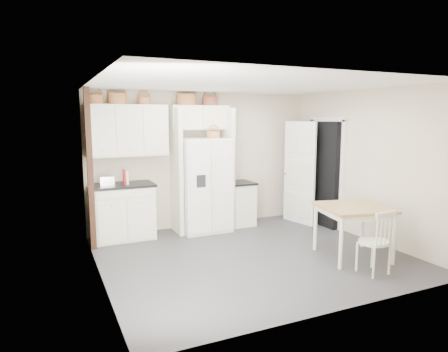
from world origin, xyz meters
name	(u,v)px	position (x,y,z in m)	size (l,w,h in m)	color
floor	(251,255)	(0.00, 0.00, 0.00)	(4.50, 4.50, 0.00)	#2E2E2E
ceiling	(253,85)	(0.00, 0.00, 2.60)	(4.50, 4.50, 0.00)	white
wall_back	(204,160)	(0.00, 2.00, 1.30)	(4.50, 4.50, 0.00)	#B2AD92
wall_left	(98,182)	(-2.25, 0.00, 1.30)	(4.00, 4.00, 0.00)	#B2AD92
wall_right	(366,165)	(2.25, 0.00, 1.30)	(4.00, 4.00, 0.00)	#B2AD92
refrigerator	(204,185)	(-0.15, 1.61, 0.87)	(0.90, 0.73, 1.75)	white
base_cab_left	(123,213)	(-1.64, 1.70, 0.47)	(1.02, 0.64, 0.94)	silver
base_cab_right	(240,204)	(0.65, 1.70, 0.41)	(0.47, 0.56, 0.83)	silver
dining_table	(353,232)	(1.37, -0.70, 0.40)	(0.96, 0.96, 0.80)	olive
windsor_chair	(374,242)	(1.18, -1.32, 0.44)	(0.43, 0.39, 0.88)	silver
counter_left	(122,185)	(-1.64, 1.70, 0.96)	(1.06, 0.68, 0.04)	black
counter_right	(240,183)	(0.65, 1.70, 0.85)	(0.51, 0.60, 0.04)	black
toaster	(107,181)	(-1.91, 1.61, 1.06)	(0.23, 0.13, 0.16)	silver
cookbook_red	(124,177)	(-1.62, 1.62, 1.11)	(0.04, 0.17, 0.25)	maroon
cookbook_cream	(128,177)	(-1.56, 1.62, 1.10)	(0.03, 0.16, 0.23)	beige
basket_upper_a	(96,100)	(-2.01, 1.83, 2.42)	(0.26, 0.26, 0.15)	#9B582A
basket_upper_b	(117,99)	(-1.65, 1.83, 2.44)	(0.32, 0.32, 0.19)	#9B582A
basket_upper_c	(144,101)	(-1.18, 1.83, 2.42)	(0.23, 0.23, 0.13)	#9B582A
basket_bridge_a	(186,100)	(-0.41, 1.83, 2.45)	(0.36, 0.36, 0.20)	#9B582A
basket_bridge_b	(210,101)	(0.06, 1.83, 2.43)	(0.29, 0.29, 0.17)	maroon
basket_fridge_b	(213,135)	(0.00, 1.51, 1.82)	(0.24, 0.24, 0.13)	#9B582A
upper_cabinet	(127,131)	(-1.50, 1.83, 1.90)	(1.40, 0.34, 0.90)	silver
bridge_cabinet	(199,118)	(-0.15, 1.83, 2.12)	(1.12, 0.34, 0.45)	silver
fridge_panel_left	(176,171)	(-0.66, 1.70, 1.15)	(0.08, 0.60, 2.30)	silver
fridge_panel_right	(227,168)	(0.36, 1.70, 1.15)	(0.08, 0.60, 2.30)	silver
trim_post	(90,170)	(-2.20, 1.35, 1.30)	(0.09, 0.09, 2.60)	black
doorway_void	(324,174)	(2.16, 1.00, 1.02)	(0.18, 0.85, 2.05)	black
door_slab	(299,173)	(1.80, 1.33, 1.02)	(0.80, 0.04, 2.05)	white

